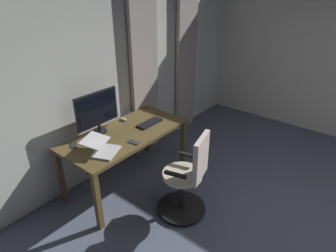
{
  "coord_description": "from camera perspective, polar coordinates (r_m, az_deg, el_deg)",
  "views": [
    {
      "loc": [
        2.51,
        -0.1,
        2.39
      ],
      "look_at": [
        0.38,
        -1.83,
        0.99
      ],
      "focal_mm": 30.24,
      "sensor_mm": 36.0,
      "label": 1
    }
  ],
  "objects": [
    {
      "name": "curtain_left_panel",
      "position": [
        4.88,
        3.73,
        14.08
      ],
      "size": [
        0.49,
        0.06,
        2.62
      ],
      "primitive_type": "cube",
      "color": "#BCAEA4",
      "rests_on": "ground"
    },
    {
      "name": "desk",
      "position": [
        3.55,
        -8.47,
        -2.52
      ],
      "size": [
        1.58,
        0.76,
        0.75
      ],
      "color": "brown",
      "rests_on": "ground"
    },
    {
      "name": "computer_mouse",
      "position": [
        3.81,
        -8.99,
        1.35
      ],
      "size": [
        0.06,
        0.1,
        0.04
      ],
      "primitive_type": "ellipsoid",
      "color": "#B7BCC1",
      "rests_on": "desk"
    },
    {
      "name": "computer_monitor",
      "position": [
        3.46,
        -14.08,
        3.12
      ],
      "size": [
        0.59,
        0.18,
        0.51
      ],
      "color": "black",
      "rests_on": "desk"
    },
    {
      "name": "back_room_partition",
      "position": [
        3.93,
        -9.6,
        12.21
      ],
      "size": [
        5.43,
        0.1,
        2.83
      ],
      "primitive_type": "cube",
      "color": "silver",
      "rests_on": "ground"
    },
    {
      "name": "office_chair",
      "position": [
        3.15,
        4.01,
        -10.62
      ],
      "size": [
        0.56,
        0.56,
        1.02
      ],
      "rotation": [
        0.0,
        0.0,
        3.4
      ],
      "color": "black",
      "rests_on": "ground"
    },
    {
      "name": "cell_phone_face_up",
      "position": [
        3.37,
        -18.47,
        -3.61
      ],
      "size": [
        0.14,
        0.16,
        0.01
      ],
      "primitive_type": "cube",
      "rotation": [
        0.0,
        0.0,
        -0.58
      ],
      "color": "#232328",
      "rests_on": "desk"
    },
    {
      "name": "laptop",
      "position": [
        3.13,
        -13.2,
        -4.27
      ],
      "size": [
        0.41,
        0.43,
        0.16
      ],
      "rotation": [
        0.0,
        0.0,
        0.42
      ],
      "color": "silver",
      "rests_on": "desk"
    },
    {
      "name": "cell_phone_by_monitor",
      "position": [
        3.27,
        -6.86,
        -3.27
      ],
      "size": [
        0.09,
        0.15,
        0.01
      ],
      "primitive_type": "cube",
      "rotation": [
        0.0,
        0.0,
        0.16
      ],
      "color": "#333338",
      "rests_on": "desk"
    },
    {
      "name": "curtain_right_panel",
      "position": [
        4.11,
        -4.79,
        11.61
      ],
      "size": [
        0.51,
        0.06,
        2.62
      ],
      "primitive_type": "cube",
      "color": "#BCAEA4",
      "rests_on": "ground"
    },
    {
      "name": "computer_keyboard",
      "position": [
        3.68,
        -3.69,
        0.62
      ],
      "size": [
        0.37,
        0.14,
        0.02
      ],
      "primitive_type": "cube",
      "color": "black",
      "rests_on": "desk"
    }
  ]
}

